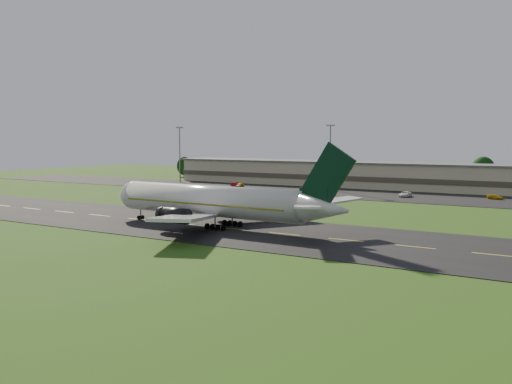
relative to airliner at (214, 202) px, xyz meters
The scene contains 12 objects.
ground 19.03m from the airliner, behind, with size 360.00×360.00×0.00m, color #284711.
taxiway 19.02m from the airliner, behind, with size 220.00×30.00×0.10m, color black.
apron 74.49m from the airliner, 104.37° to the left, with size 260.00×30.00×0.10m, color black.
airliner is the anchor object (origin of this frame).
terminal 96.96m from the airliner, 97.14° to the left, with size 145.00×16.00×8.40m.
light_mast_west 108.92m from the airliner, 132.55° to the left, with size 2.40×1.20×20.35m.
light_mast_centre 81.54m from the airliner, 99.54° to the left, with size 2.40×1.20×20.35m.
tree_line 108.44m from the airliner, 77.32° to the left, with size 194.80×8.46×10.68m.
service_vehicle_a 84.91m from the airliner, 120.15° to the left, with size 1.59×3.96×1.35m, color gold.
service_vehicle_b 86.90m from the airliner, 121.08° to the left, with size 1.49×4.29×1.41m, color maroon.
service_vehicle_c 72.45m from the airliner, 79.49° to the left, with size 2.45×5.31×1.48m, color white.
service_vehicle_d 84.95m from the airliner, 65.40° to the left, with size 1.68×4.12×1.20m, color gold.
Camera 1 is at (78.65, -82.99, 16.05)m, focal length 40.00 mm.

